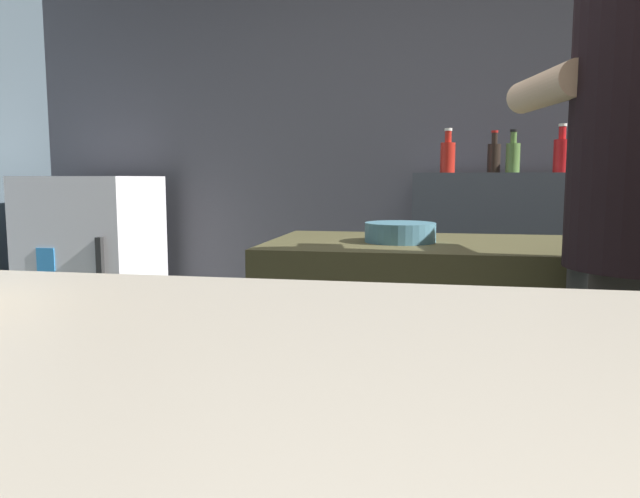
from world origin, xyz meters
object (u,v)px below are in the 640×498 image
object	(u,v)px
bottle_soy	(494,157)
bottle_hot_sauce	(561,154)
mini_fridge	(94,277)
bottle_vinegar	(513,156)
mixing_bowl	(400,232)
bottle_olive_oil	(448,156)

from	to	relation	value
bottle_soy	bottle_hot_sauce	xyz separation A→B (m)	(0.31, -0.04, 0.01)
mini_fridge	bottle_hot_sauce	distance (m)	2.53
bottle_vinegar	mini_fridge	bearing A→B (deg)	-177.46
mini_fridge	bottle_soy	distance (m)	2.23
bottle_hot_sauce	bottle_vinegar	bearing A→B (deg)	-167.90
mixing_bowl	bottle_hot_sauce	size ratio (longest dim) A/B	0.90
bottle_vinegar	bottle_hot_sauce	world-z (taller)	bottle_hot_sauce
bottle_vinegar	bottle_soy	bearing A→B (deg)	130.76
bottle_soy	bottle_olive_oil	xyz separation A→B (m)	(-0.23, -0.10, 0.00)
mini_fridge	bottle_soy	bearing A→B (deg)	5.13
bottle_olive_oil	bottle_hot_sauce	distance (m)	0.55
bottle_hot_sauce	mini_fridge	bearing A→B (deg)	-176.54
bottle_vinegar	bottle_soy	xyz separation A→B (m)	(-0.08, 0.09, 0.00)
bottle_vinegar	bottle_hot_sauce	size ratio (longest dim) A/B	0.88
mini_fridge	bottle_vinegar	distance (m)	2.30
bottle_vinegar	bottle_hot_sauce	bearing A→B (deg)	12.10
mini_fridge	bottle_soy	world-z (taller)	bottle_soy
bottle_soy	bottle_hot_sauce	distance (m)	0.32
bottle_soy	mini_fridge	bearing A→B (deg)	-174.87
mini_fridge	bottle_hot_sauce	bearing A→B (deg)	3.46
mini_fridge	bottle_vinegar	xyz separation A→B (m)	(2.21, 0.10, 0.65)
mini_fridge	mixing_bowl	bearing A→B (deg)	-33.61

